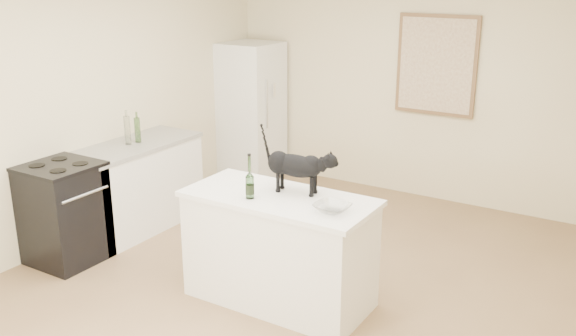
# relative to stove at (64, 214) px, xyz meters

# --- Properties ---
(floor) EXTENTS (5.50, 5.50, 0.00)m
(floor) POSITION_rel_stove_xyz_m (1.95, 0.60, -0.45)
(floor) COLOR #906F4C
(floor) RESTS_ON ground
(wall_back) EXTENTS (4.50, 0.00, 4.50)m
(wall_back) POSITION_rel_stove_xyz_m (1.95, 3.35, 0.85)
(wall_back) COLOR beige
(wall_back) RESTS_ON ground
(wall_left) EXTENTS (0.00, 5.50, 5.50)m
(wall_left) POSITION_rel_stove_xyz_m (-0.30, 0.60, 0.85)
(wall_left) COLOR beige
(wall_left) RESTS_ON ground
(island_base) EXTENTS (1.44, 0.67, 0.86)m
(island_base) POSITION_rel_stove_xyz_m (2.05, 0.40, -0.02)
(island_base) COLOR white
(island_base) RESTS_ON floor
(island_top) EXTENTS (1.50, 0.70, 0.04)m
(island_top) POSITION_rel_stove_xyz_m (2.05, 0.40, 0.43)
(island_top) COLOR white
(island_top) RESTS_ON island_base
(left_cabinets) EXTENTS (0.60, 1.40, 0.86)m
(left_cabinets) POSITION_rel_stove_xyz_m (0.00, 0.90, -0.02)
(left_cabinets) COLOR white
(left_cabinets) RESTS_ON floor
(left_countertop) EXTENTS (0.62, 1.44, 0.04)m
(left_countertop) POSITION_rel_stove_xyz_m (0.00, 0.90, 0.43)
(left_countertop) COLOR gray
(left_countertop) RESTS_ON left_cabinets
(stove) EXTENTS (0.60, 0.60, 0.90)m
(stove) POSITION_rel_stove_xyz_m (0.00, 0.00, 0.00)
(stove) COLOR black
(stove) RESTS_ON floor
(fridge) EXTENTS (0.68, 0.68, 1.70)m
(fridge) POSITION_rel_stove_xyz_m (0.00, 2.95, 0.40)
(fridge) COLOR white
(fridge) RESTS_ON floor
(artwork_frame) EXTENTS (0.90, 0.03, 1.10)m
(artwork_frame) POSITION_rel_stove_xyz_m (2.25, 3.32, 1.10)
(artwork_frame) COLOR brown
(artwork_frame) RESTS_ON wall_back
(artwork_canvas) EXTENTS (0.82, 0.00, 1.02)m
(artwork_canvas) POSITION_rel_stove_xyz_m (2.25, 3.30, 1.10)
(artwork_canvas) COLOR beige
(artwork_canvas) RESTS_ON wall_back
(black_cat) EXTENTS (0.58, 0.25, 0.39)m
(black_cat) POSITION_rel_stove_xyz_m (2.12, 0.53, 0.65)
(black_cat) COLOR black
(black_cat) RESTS_ON island_top
(wine_bottle) EXTENTS (0.07, 0.07, 0.31)m
(wine_bottle) POSITION_rel_stove_xyz_m (1.89, 0.24, 0.60)
(wine_bottle) COLOR #245120
(wine_bottle) RESTS_ON island_top
(glass_bowl) EXTENTS (0.28, 0.28, 0.06)m
(glass_bowl) POSITION_rel_stove_xyz_m (2.56, 0.32, 0.48)
(glass_bowl) COLOR white
(glass_bowl) RESTS_ON island_top
(fridge_paper) EXTENTS (0.04, 0.13, 0.17)m
(fridge_paper) POSITION_rel_stove_xyz_m (0.34, 2.99, 0.69)
(fridge_paper) COLOR white
(fridge_paper) RESTS_ON fridge
(counter_bottle_cluster) EXTENTS (0.09, 0.17, 0.28)m
(counter_bottle_cluster) POSITION_rel_stove_xyz_m (-0.01, 0.91, 0.58)
(counter_bottle_cluster) COLOR #99A59B
(counter_bottle_cluster) RESTS_ON left_countertop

